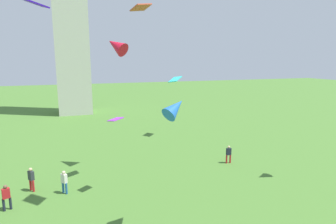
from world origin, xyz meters
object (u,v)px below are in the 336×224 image
(person_2, at_px, (6,196))
(person_3, at_px, (229,153))
(person_1, at_px, (31,178))
(kite_flying_1, at_px, (141,7))
(kite_flying_4, at_px, (33,3))
(kite_flying_6, at_px, (116,45))
(kite_flying_3, at_px, (175,108))
(kite_flying_10, at_px, (116,119))
(person_4, at_px, (64,181))
(kite_flying_8, at_px, (175,79))

(person_2, relative_size, person_3, 1.02)
(person_1, height_order, kite_flying_1, kite_flying_1)
(kite_flying_4, distance_m, kite_flying_6, 11.87)
(kite_flying_3, bearing_deg, kite_flying_10, -1.57)
(kite_flying_3, bearing_deg, person_2, 35.94)
(person_2, bearing_deg, kite_flying_10, -17.95)
(person_4, distance_m, kite_flying_6, 11.51)
(person_3, xyz_separation_m, kite_flying_1, (-8.50, -1.04, 12.34))
(person_1, height_order, person_3, person_1)
(kite_flying_1, relative_size, kite_flying_4, 1.27)
(kite_flying_1, bearing_deg, kite_flying_3, 62.02)
(person_1, height_order, person_2, person_1)
(person_4, relative_size, kite_flying_6, 0.72)
(kite_flying_4, xyz_separation_m, kite_flying_6, (5.13, 10.65, -1.13))
(person_3, height_order, kite_flying_10, kite_flying_10)
(person_1, bearing_deg, kite_flying_3, 13.24)
(kite_flying_1, distance_m, kite_flying_6, 4.55)
(person_1, height_order, kite_flying_3, kite_flying_3)
(person_1, height_order, kite_flying_4, kite_flying_4)
(kite_flying_1, xyz_separation_m, kite_flying_6, (-1.30, 3.56, -2.53))
(person_4, bearing_deg, kite_flying_4, 140.10)
(person_3, distance_m, person_4, 14.54)
(person_1, distance_m, kite_flying_4, 13.68)
(person_1, relative_size, kite_flying_8, 0.89)
(kite_flying_3, relative_size, kite_flying_4, 1.34)
(person_2, distance_m, kite_flying_3, 12.49)
(person_4, bearing_deg, kite_flying_8, -84.10)
(kite_flying_6, bearing_deg, person_1, -20.17)
(person_1, relative_size, person_2, 1.04)
(person_4, relative_size, kite_flying_1, 1.04)
(person_1, xyz_separation_m, kite_flying_4, (1.84, -8.08, 10.89))
(kite_flying_6, bearing_deg, kite_flying_8, -176.73)
(person_4, xyz_separation_m, kite_flying_8, (13.16, 11.87, 6.28))
(person_4, relative_size, kite_flying_4, 1.32)
(kite_flying_1, bearing_deg, person_2, -19.53)
(kite_flying_3, xyz_separation_m, kite_flying_6, (-1.34, 10.42, 3.74))
(person_3, height_order, kite_flying_3, kite_flying_3)
(person_3, xyz_separation_m, person_4, (-14.48, -1.27, 0.01))
(kite_flying_3, xyz_separation_m, kite_flying_10, (-2.34, 5.54, -1.56))
(person_4, height_order, kite_flying_3, kite_flying_3)
(kite_flying_3, height_order, kite_flying_4, kite_flying_4)
(person_2, relative_size, kite_flying_8, 0.86)
(person_1, distance_m, kite_flying_8, 19.77)
(person_4, xyz_separation_m, kite_flying_4, (-0.45, -6.86, 10.93))
(person_4, distance_m, kite_flying_1, 13.71)
(person_2, distance_m, kite_flying_8, 22.09)
(kite_flying_4, bearing_deg, person_4, 56.84)
(person_2, height_order, person_3, person_2)
(kite_flying_4, bearing_deg, person_3, -0.83)
(kite_flying_1, height_order, kite_flying_10, kite_flying_1)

